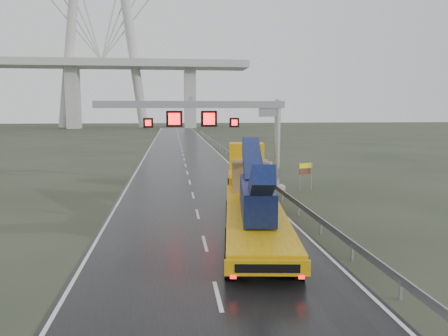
{
  "coord_description": "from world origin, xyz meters",
  "views": [
    {
      "loc": [
        -1.48,
        -16.24,
        6.39
      ],
      "look_at": [
        1.34,
        7.5,
        3.2
      ],
      "focal_mm": 35.0,
      "sensor_mm": 36.0,
      "label": 1
    }
  ],
  "objects": [
    {
      "name": "ground",
      "position": [
        0.0,
        0.0,
        0.0
      ],
      "size": [
        400.0,
        400.0,
        0.0
      ],
      "primitive_type": "plane",
      "color": "#2E3525",
      "rests_on": "ground"
    },
    {
      "name": "road",
      "position": [
        0.0,
        40.0,
        0.01
      ],
      "size": [
        11.0,
        200.0,
        0.02
      ],
      "primitive_type": "cube",
      "color": "black",
      "rests_on": "ground"
    },
    {
      "name": "guardrail",
      "position": [
        6.1,
        30.0,
        0.7
      ],
      "size": [
        0.2,
        140.0,
        1.4
      ],
      "primitive_type": null,
      "color": "gray",
      "rests_on": "ground"
    },
    {
      "name": "sign_gantry",
      "position": [
        2.1,
        17.99,
        5.61
      ],
      "size": [
        14.9,
        1.2,
        7.42
      ],
      "color": "beige",
      "rests_on": "ground"
    },
    {
      "name": "heavy_haul_truck",
      "position": [
        3.27,
        9.71,
        1.81
      ],
      "size": [
        5.37,
        20.09,
        4.68
      ],
      "rotation": [
        0.0,
        0.0,
        -0.13
      ],
      "color": "#E9B50C",
      "rests_on": "ground"
    },
    {
      "name": "exit_sign_pair",
      "position": [
        9.0,
        17.0,
        1.57
      ],
      "size": [
        1.21,
        0.6,
        2.25
      ],
      "rotation": [
        0.0,
        0.0,
        0.43
      ],
      "color": "#9B9EA4",
      "rests_on": "ground"
    },
    {
      "name": "striped_barrier",
      "position": [
        6.83,
        19.89,
        0.49
      ],
      "size": [
        0.63,
        0.43,
        0.97
      ],
      "primitive_type": "cube",
      "rotation": [
        0.0,
        0.0,
        0.22
      ],
      "color": "red",
      "rests_on": "ground"
    }
  ]
}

